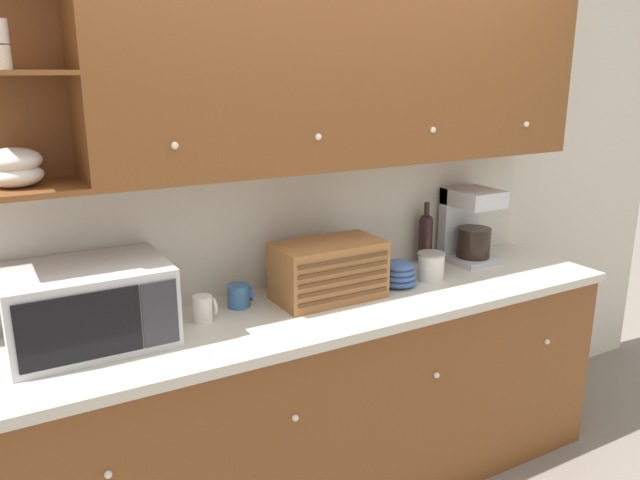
{
  "coord_description": "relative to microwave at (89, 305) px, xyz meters",
  "views": [
    {
      "loc": [
        -1.27,
        -2.43,
        1.89
      ],
      "look_at": [
        0.0,
        -0.21,
        1.18
      ],
      "focal_mm": 35.0,
      "sensor_mm": 36.0,
      "label": 1
    }
  ],
  "objects": [
    {
      "name": "mug",
      "position": [
        0.42,
        -0.01,
        -0.09
      ],
      "size": [
        0.09,
        0.08,
        0.1
      ],
      "color": "silver",
      "rests_on": "counter_unit"
    },
    {
      "name": "counter_unit",
      "position": [
        0.96,
        -0.08,
        -0.61
      ],
      "size": [
        2.7,
        0.64,
        0.93
      ],
      "color": "brown",
      "rests_on": "ground_plane"
    },
    {
      "name": "bowl_stack_on_counter",
      "position": [
        1.33,
        -0.05,
        -0.09
      ],
      "size": [
        0.17,
        0.17,
        0.12
      ],
      "color": "#3D5B93",
      "rests_on": "counter_unit"
    },
    {
      "name": "coffee_maker",
      "position": [
        1.87,
        0.09,
        0.05
      ],
      "size": [
        0.22,
        0.26,
        0.37
      ],
      "color": "#B7B7BC",
      "rests_on": "counter_unit"
    },
    {
      "name": "backsplash_panel",
      "position": [
        0.96,
        0.22,
        0.13
      ],
      "size": [
        2.68,
        0.01,
        0.56
      ],
      "color": "beige",
      "rests_on": "counter_unit"
    },
    {
      "name": "microwave",
      "position": [
        0.0,
        0.0,
        0.0
      ],
      "size": [
        0.55,
        0.41,
        0.29
      ],
      "color": "silver",
      "rests_on": "counter_unit"
    },
    {
      "name": "mug_blue_second",
      "position": [
        0.6,
        0.06,
        -0.1
      ],
      "size": [
        0.1,
        0.09,
        0.09
      ],
      "color": "#38669E",
      "rests_on": "counter_unit"
    },
    {
      "name": "wine_bottle",
      "position": [
        1.65,
        0.15,
        -0.0
      ],
      "size": [
        0.07,
        0.07,
        0.32
      ],
      "color": "black",
      "rests_on": "counter_unit"
    },
    {
      "name": "wall_back",
      "position": [
        0.96,
        0.26,
        0.22
      ],
      "size": [
        5.08,
        0.06,
        2.6
      ],
      "color": "beige",
      "rests_on": "ground_plane"
    },
    {
      "name": "bread_box",
      "position": [
        0.97,
        -0.03,
        -0.02
      ],
      "size": [
        0.46,
        0.26,
        0.25
      ],
      "color": "#996033",
      "rests_on": "counter_unit"
    },
    {
      "name": "storage_canister",
      "position": [
        1.51,
        -0.06,
        -0.08
      ],
      "size": [
        0.13,
        0.13,
        0.13
      ],
      "color": "silver",
      "rests_on": "counter_unit"
    },
    {
      "name": "upper_cabinets",
      "position": [
        1.12,
        0.07,
        0.81
      ],
      "size": [
        2.68,
        0.34,
        0.81
      ],
      "color": "brown",
      "rests_on": "backsplash_panel"
    },
    {
      "name": "ground_plane",
      "position": [
        0.96,
        0.23,
        -1.08
      ],
      "size": [
        24.0,
        24.0,
        0.0
      ],
      "primitive_type": "plane",
      "color": "slate"
    }
  ]
}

